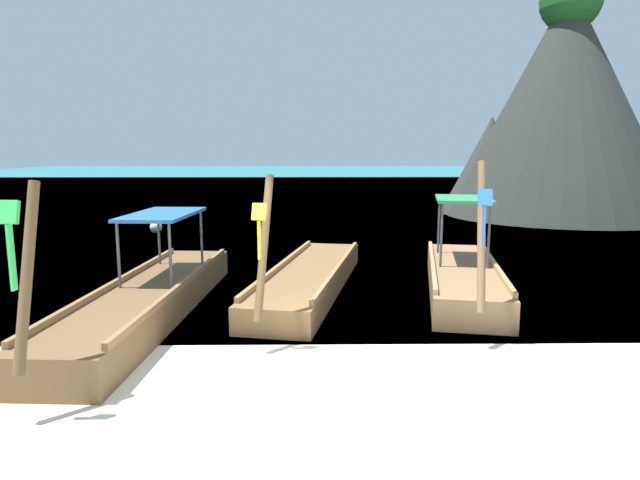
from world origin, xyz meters
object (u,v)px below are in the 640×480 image
object	(u,v)px
longtail_boat_blue_ribbon	(463,276)
karst_rock	(558,107)
longtail_boat_green_ribbon	(150,297)
mooring_buoy_near	(156,227)
longtail_boat_yellow_ribbon	(310,278)

from	to	relation	value
longtail_boat_blue_ribbon	karst_rock	world-z (taller)	karst_rock
longtail_boat_green_ribbon	karst_rock	distance (m)	21.38
karst_rock	mooring_buoy_near	world-z (taller)	karst_rock
longtail_boat_blue_ribbon	longtail_boat_yellow_ribbon	bearing A→B (deg)	176.38
longtail_boat_green_ribbon	longtail_boat_yellow_ribbon	xyz separation A→B (m)	(2.81, 1.76, -0.08)
mooring_buoy_near	karst_rock	bearing A→B (deg)	18.11
karst_rock	mooring_buoy_near	xyz separation A→B (m)	(-16.75, -5.48, -4.70)
longtail_boat_yellow_ribbon	mooring_buoy_near	world-z (taller)	longtail_boat_yellow_ribbon
karst_rock	mooring_buoy_near	size ratio (longest dim) A/B	25.09
longtail_boat_green_ribbon	longtail_boat_yellow_ribbon	distance (m)	3.32
longtail_boat_blue_ribbon	karst_rock	distance (m)	16.72
longtail_boat_blue_ribbon	karst_rock	xyz separation A→B (m)	(7.98, 13.97, 4.57)
longtail_boat_yellow_ribbon	mooring_buoy_near	distance (m)	10.00
longtail_boat_yellow_ribbon	longtail_boat_blue_ribbon	bearing A→B (deg)	-3.62
longtail_boat_green_ribbon	longtail_boat_yellow_ribbon	bearing A→B (deg)	32.01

